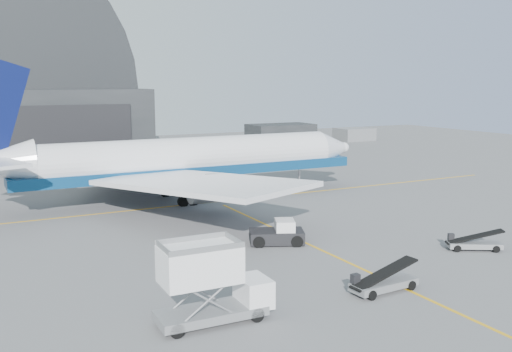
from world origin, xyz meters
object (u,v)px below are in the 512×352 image
belt_loader_a (383,283)px  airliner (178,160)px  pushback_tug (278,234)px  belt_loader_b (473,243)px  catering_truck (210,284)px

belt_loader_a → airliner: bearing=90.0°
airliner → pushback_tug: 20.37m
belt_loader_b → pushback_tug: bearing=175.8°
airliner → belt_loader_a: (1.95, -32.48, -3.97)m
belt_loader_a → belt_loader_b: belt_loader_a is taller
catering_truck → pushback_tug: (11.02, 11.86, -1.47)m
belt_loader_a → catering_truck: bearing=173.3°
pushback_tug → belt_loader_a: bearing=-64.1°
pushback_tug → belt_loader_b: (12.75, -8.66, -0.25)m
airliner → catering_truck: (-9.56, -31.82, -2.32)m
pushback_tug → airliner: bearing=117.9°
airliner → pushback_tug: size_ratio=9.32×
pushback_tug → belt_loader_a: size_ratio=1.01×
belt_loader_b → airliner: bearing=146.4°
airliner → catering_truck: 33.31m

